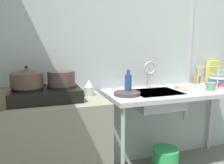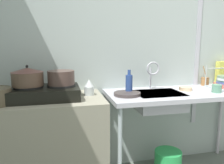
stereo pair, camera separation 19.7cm
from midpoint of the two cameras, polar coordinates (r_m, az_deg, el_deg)
wall_back at (r=2.62m, az=11.09°, el=10.75°), size 4.66×0.10×2.77m
wall_metal_strip at (r=2.74m, az=17.49°, el=13.34°), size 0.05×0.01×2.22m
counter_concrete at (r=2.12m, az=-18.84°, el=-15.90°), size 1.01×0.60×0.87m
counter_sink at (r=2.35m, az=13.89°, el=-3.63°), size 1.47×0.60×0.87m
stove at (r=1.96m, az=-19.38°, el=-2.87°), size 0.56×0.40×0.12m
pot_on_left_burner at (r=1.94m, az=-23.60°, el=0.93°), size 0.26×0.26×0.17m
pot_on_right_burner at (r=1.94m, az=-15.59°, el=0.89°), size 0.23×0.23×0.12m
percolator at (r=2.04m, az=-8.66°, el=-1.51°), size 0.09×0.09×0.15m
sink_basin at (r=2.23m, az=8.69°, el=-4.48°), size 0.45×0.38×0.16m
faucet at (r=2.33m, az=7.05°, el=3.03°), size 0.14×0.08×0.29m
frying_pan at (r=2.05m, az=1.12°, el=-2.99°), size 0.24×0.24×0.03m
dish_rack at (r=2.68m, az=23.46°, el=0.22°), size 0.31×0.31×0.23m
cup_by_rack at (r=2.42m, az=21.70°, el=-1.09°), size 0.09×0.09×0.08m
small_bowl_on_drainboard at (r=2.40m, az=14.92°, el=-1.33°), size 0.13×0.13×0.04m
bottle_by_sink at (r=2.11m, az=1.46°, el=-0.39°), size 0.07×0.07×0.23m
cereal_box at (r=2.91m, az=22.54°, el=2.45°), size 0.17×0.08×0.27m
utensil_jar at (r=2.77m, az=18.90°, el=0.53°), size 0.08×0.08×0.22m
bucket_on_floor at (r=2.50m, az=11.10°, el=-19.11°), size 0.27×0.27×0.27m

